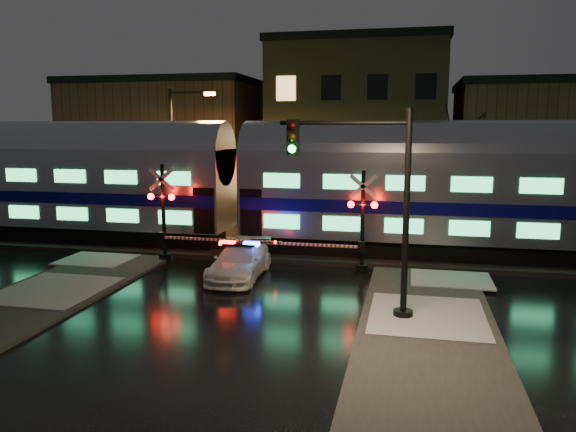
# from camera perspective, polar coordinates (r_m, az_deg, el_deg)

# --- Properties ---
(ground) EXTENTS (120.00, 120.00, 0.00)m
(ground) POSITION_cam_1_polar(r_m,az_deg,el_deg) (21.76, -3.75, -6.67)
(ground) COLOR black
(ground) RESTS_ON ground
(ballast) EXTENTS (90.00, 4.20, 0.24)m
(ballast) POSITION_cam_1_polar(r_m,az_deg,el_deg) (26.43, -0.75, -3.56)
(ballast) COLOR black
(ballast) RESTS_ON ground
(sidewalk_right) EXTENTS (4.00, 20.00, 0.12)m
(sidewalk_right) POSITION_cam_1_polar(r_m,az_deg,el_deg) (15.29, 14.24, -13.66)
(sidewalk_right) COLOR #2D2D2D
(sidewalk_right) RESTS_ON ground
(building_left) EXTENTS (14.00, 10.00, 9.00)m
(building_left) POSITION_cam_1_polar(r_m,az_deg,el_deg) (46.16, -11.86, 7.14)
(building_left) COLOR #562F21
(building_left) RESTS_ON ground
(building_mid) EXTENTS (12.00, 11.00, 11.50)m
(building_mid) POSITION_cam_1_polar(r_m,az_deg,el_deg) (42.79, 7.27, 8.80)
(building_mid) COLOR brown
(building_mid) RESTS_ON ground
(building_right) EXTENTS (12.00, 10.00, 8.50)m
(building_right) POSITION_cam_1_polar(r_m,az_deg,el_deg) (43.13, 24.73, 6.06)
(building_right) COLOR #562F21
(building_right) RESTS_ON ground
(train) EXTENTS (51.00, 3.12, 5.92)m
(train) POSITION_cam_1_polar(r_m,az_deg,el_deg) (26.46, -5.21, 3.59)
(train) COLOR black
(train) RESTS_ON ballast
(police_car) EXTENTS (1.94, 4.53, 1.46)m
(police_car) POSITION_cam_1_polar(r_m,az_deg,el_deg) (22.17, -4.93, -4.63)
(police_car) COLOR white
(police_car) RESTS_ON ground
(crossing_signal_right) EXTENTS (5.87, 0.66, 4.16)m
(crossing_signal_right) POSITION_cam_1_polar(r_m,az_deg,el_deg) (22.91, 6.67, -1.49)
(crossing_signal_right) COLOR black
(crossing_signal_right) RESTS_ON ground
(crossing_signal_left) EXTENTS (6.06, 0.67, 4.29)m
(crossing_signal_left) POSITION_cam_1_polar(r_m,az_deg,el_deg) (24.96, -11.86, -0.62)
(crossing_signal_left) COLOR black
(crossing_signal_left) RESTS_ON ground
(traffic_light) EXTENTS (4.16, 0.73, 6.44)m
(traffic_light) POSITION_cam_1_polar(r_m,az_deg,el_deg) (17.10, 8.56, 0.65)
(traffic_light) COLOR black
(traffic_light) RESTS_ON ground
(streetlight) EXTENTS (2.65, 0.28, 7.93)m
(streetlight) POSITION_cam_1_polar(r_m,az_deg,el_deg) (31.79, -11.26, 6.51)
(streetlight) COLOR black
(streetlight) RESTS_ON ground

